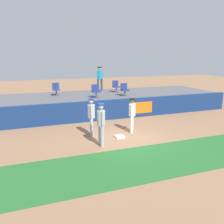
{
  "coord_description": "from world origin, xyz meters",
  "views": [
    {
      "loc": [
        -4.35,
        -9.72,
        3.72
      ],
      "look_at": [
        -0.23,
        1.2,
        1.0
      ],
      "focal_mm": 38.82,
      "sensor_mm": 36.0,
      "label": 1
    }
  ],
  "objects_px": {
    "player_coach_visitor": "(91,114)",
    "seat_back_left": "(56,88)",
    "player_fielder_home": "(132,113)",
    "seat_back_right": "(116,86)",
    "spectator_hooded": "(100,77)",
    "player_runner_visitor": "(101,122)",
    "seat_front_right": "(125,89)",
    "first_base": "(120,137)",
    "seat_front_center": "(96,90)"
  },
  "relations": [
    {
      "from": "player_coach_visitor",
      "to": "seat_back_left",
      "type": "height_order",
      "value": "seat_back_left"
    },
    {
      "from": "player_fielder_home",
      "to": "seat_back_right",
      "type": "bearing_deg",
      "value": -164.15
    },
    {
      "from": "spectator_hooded",
      "to": "player_fielder_home",
      "type": "bearing_deg",
      "value": 67.4
    },
    {
      "from": "player_runner_visitor",
      "to": "seat_back_left",
      "type": "relative_size",
      "value": 2.17
    },
    {
      "from": "seat_back_right",
      "to": "spectator_hooded",
      "type": "xyz_separation_m",
      "value": [
        -0.88,
        1.07,
        0.57
      ]
    },
    {
      "from": "seat_back_left",
      "to": "player_runner_visitor",
      "type": "bearing_deg",
      "value": -83.56
    },
    {
      "from": "seat_back_right",
      "to": "seat_front_right",
      "type": "bearing_deg",
      "value": -93.2
    },
    {
      "from": "seat_back_left",
      "to": "seat_back_right",
      "type": "bearing_deg",
      "value": -0.0
    },
    {
      "from": "first_base",
      "to": "player_runner_visitor",
      "type": "distance_m",
      "value": 1.67
    },
    {
      "from": "player_runner_visitor",
      "to": "player_coach_visitor",
      "type": "distance_m",
      "value": 1.4
    },
    {
      "from": "player_runner_visitor",
      "to": "seat_back_left",
      "type": "xyz_separation_m",
      "value": [
        -0.81,
        7.18,
        0.53
      ]
    },
    {
      "from": "player_runner_visitor",
      "to": "player_coach_visitor",
      "type": "xyz_separation_m",
      "value": [
        -0.02,
        1.4,
        -0.01
      ]
    },
    {
      "from": "seat_back_right",
      "to": "player_runner_visitor",
      "type": "bearing_deg",
      "value": -116.02
    },
    {
      "from": "seat_front_right",
      "to": "seat_back_right",
      "type": "relative_size",
      "value": 1.0
    },
    {
      "from": "player_fielder_home",
      "to": "spectator_hooded",
      "type": "relative_size",
      "value": 0.95
    },
    {
      "from": "player_coach_visitor",
      "to": "seat_front_center",
      "type": "xyz_separation_m",
      "value": [
        1.44,
        3.99,
        0.54
      ]
    },
    {
      "from": "seat_back_left",
      "to": "player_fielder_home",
      "type": "bearing_deg",
      "value": -64.43
    },
    {
      "from": "player_runner_visitor",
      "to": "seat_front_right",
      "type": "bearing_deg",
      "value": 149.17
    },
    {
      "from": "seat_front_center",
      "to": "seat_back_right",
      "type": "bearing_deg",
      "value": 40.78
    },
    {
      "from": "player_coach_visitor",
      "to": "seat_back_left",
      "type": "xyz_separation_m",
      "value": [
        -0.79,
        5.79,
        0.53
      ]
    },
    {
      "from": "first_base",
      "to": "player_runner_visitor",
      "type": "height_order",
      "value": "player_runner_visitor"
    },
    {
      "from": "first_base",
      "to": "seat_back_right",
      "type": "height_order",
      "value": "seat_back_right"
    },
    {
      "from": "first_base",
      "to": "player_coach_visitor",
      "type": "relative_size",
      "value": 0.22
    },
    {
      "from": "seat_front_right",
      "to": "seat_back_left",
      "type": "bearing_deg",
      "value": 156.89
    },
    {
      "from": "first_base",
      "to": "player_coach_visitor",
      "type": "height_order",
      "value": "player_coach_visitor"
    },
    {
      "from": "player_fielder_home",
      "to": "spectator_hooded",
      "type": "height_order",
      "value": "spectator_hooded"
    },
    {
      "from": "player_fielder_home",
      "to": "seat_back_left",
      "type": "relative_size",
      "value": 2.03
    },
    {
      "from": "player_fielder_home",
      "to": "spectator_hooded",
      "type": "xyz_separation_m",
      "value": [
        0.6,
        7.0,
        1.17
      ]
    },
    {
      "from": "first_base",
      "to": "spectator_hooded",
      "type": "relative_size",
      "value": 0.22
    },
    {
      "from": "player_coach_visitor",
      "to": "seat_back_right",
      "type": "bearing_deg",
      "value": 162.59
    },
    {
      "from": "seat_front_center",
      "to": "seat_front_right",
      "type": "height_order",
      "value": "same"
    },
    {
      "from": "player_runner_visitor",
      "to": "seat_back_right",
      "type": "distance_m",
      "value": 8.01
    },
    {
      "from": "seat_back_right",
      "to": "spectator_hooded",
      "type": "height_order",
      "value": "spectator_hooded"
    },
    {
      "from": "player_fielder_home",
      "to": "seat_back_right",
      "type": "xyz_separation_m",
      "value": [
        1.48,
        5.92,
        0.6
      ]
    },
    {
      "from": "player_runner_visitor",
      "to": "player_coach_visitor",
      "type": "relative_size",
      "value": 1.01
    },
    {
      "from": "seat_front_right",
      "to": "spectator_hooded",
      "type": "distance_m",
      "value": 3.03
    },
    {
      "from": "first_base",
      "to": "seat_front_right",
      "type": "xyz_separation_m",
      "value": [
        2.28,
        4.68,
        1.54
      ]
    },
    {
      "from": "seat_front_right",
      "to": "spectator_hooded",
      "type": "xyz_separation_m",
      "value": [
        -0.78,
        2.87,
        0.57
      ]
    },
    {
      "from": "first_base",
      "to": "seat_back_left",
      "type": "xyz_separation_m",
      "value": [
        -1.94,
        6.48,
        1.54
      ]
    },
    {
      "from": "player_coach_visitor",
      "to": "seat_back_left",
      "type": "relative_size",
      "value": 2.15
    },
    {
      "from": "seat_back_right",
      "to": "spectator_hooded",
      "type": "relative_size",
      "value": 0.47
    },
    {
      "from": "player_fielder_home",
      "to": "player_coach_visitor",
      "type": "distance_m",
      "value": 2.05
    },
    {
      "from": "seat_front_center",
      "to": "player_fielder_home",
      "type": "bearing_deg",
      "value": -81.68
    },
    {
      "from": "seat_back_left",
      "to": "seat_front_right",
      "type": "distance_m",
      "value": 4.59
    },
    {
      "from": "seat_back_right",
      "to": "player_coach_visitor",
      "type": "bearing_deg",
      "value": -121.39
    },
    {
      "from": "first_base",
      "to": "seat_front_center",
      "type": "bearing_deg",
      "value": 86.43
    },
    {
      "from": "seat_back_right",
      "to": "spectator_hooded",
      "type": "bearing_deg",
      "value": 129.42
    },
    {
      "from": "first_base",
      "to": "player_fielder_home",
      "type": "relative_size",
      "value": 0.23
    },
    {
      "from": "player_runner_visitor",
      "to": "seat_back_right",
      "type": "relative_size",
      "value": 2.17
    },
    {
      "from": "player_fielder_home",
      "to": "seat_back_left",
      "type": "height_order",
      "value": "seat_back_left"
    }
  ]
}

